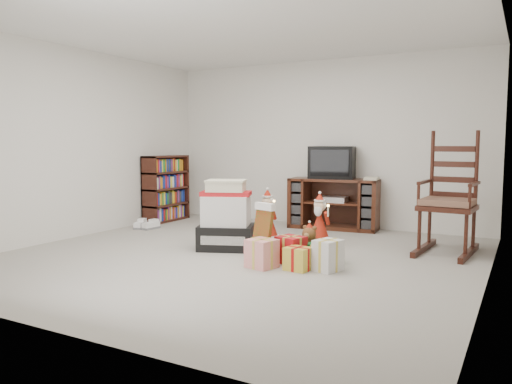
# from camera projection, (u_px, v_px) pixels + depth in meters

# --- Properties ---
(room) EXTENTS (5.01, 5.01, 2.51)m
(room) POSITION_uv_depth(u_px,v_px,m) (238.00, 143.00, 5.41)
(room) COLOR #ADA99E
(room) RESTS_ON ground
(tv_stand) EXTENTS (1.33, 0.59, 0.74)m
(tv_stand) POSITION_uv_depth(u_px,v_px,m) (334.00, 204.00, 7.31)
(tv_stand) COLOR #451C13
(tv_stand) RESTS_ON floor
(bookshelf) EXTENTS (0.29, 0.86, 1.05)m
(bookshelf) POSITION_uv_depth(u_px,v_px,m) (166.00, 190.00, 8.02)
(bookshelf) COLOR #3D1910
(bookshelf) RESTS_ON floor
(rocking_chair) EXTENTS (0.65, 1.00, 1.45)m
(rocking_chair) POSITION_uv_depth(u_px,v_px,m) (448.00, 209.00, 5.70)
(rocking_chair) COLOR #3D1910
(rocking_chair) RESTS_ON floor
(gift_pile) EXTENTS (0.76, 0.67, 0.80)m
(gift_pile) POSITION_uv_depth(u_px,v_px,m) (226.00, 220.00, 5.89)
(gift_pile) COLOR black
(gift_pile) RESTS_ON floor
(red_suitcase) EXTENTS (0.45, 0.28, 0.64)m
(red_suitcase) POSITION_uv_depth(u_px,v_px,m) (226.00, 225.00, 5.95)
(red_suitcase) COLOR maroon
(red_suitcase) RESTS_ON floor
(stocking) EXTENTS (0.32, 0.22, 0.64)m
(stocking) POSITION_uv_depth(u_px,v_px,m) (262.00, 233.00, 5.21)
(stocking) COLOR #0C6E1B
(stocking) RESTS_ON floor
(teddy_bear) EXTENTS (0.23, 0.21, 0.35)m
(teddy_bear) POSITION_uv_depth(u_px,v_px,m) (310.00, 244.00, 5.47)
(teddy_bear) COLOR brown
(teddy_bear) RESTS_ON floor
(santa_figurine) EXTENTS (0.31, 0.30, 0.64)m
(santa_figurine) POSITION_uv_depth(u_px,v_px,m) (319.00, 224.00, 6.19)
(santa_figurine) COLOR #A62211
(santa_figurine) RESTS_ON floor
(mrs_claus_figurine) EXTENTS (0.32, 0.30, 0.65)m
(mrs_claus_figurine) POSITION_uv_depth(u_px,v_px,m) (267.00, 219.00, 6.58)
(mrs_claus_figurine) COLOR #A62211
(mrs_claus_figurine) RESTS_ON floor
(sneaker_pair) EXTENTS (0.35, 0.30, 0.10)m
(sneaker_pair) POSITION_uv_depth(u_px,v_px,m) (146.00, 225.00, 7.32)
(sneaker_pair) COLOR white
(sneaker_pair) RESTS_ON floor
(gift_cluster) EXTENTS (0.79, 0.89, 0.27)m
(gift_cluster) POSITION_uv_depth(u_px,v_px,m) (302.00, 254.00, 5.03)
(gift_cluster) COLOR red
(gift_cluster) RESTS_ON floor
(crt_television) EXTENTS (0.71, 0.57, 0.47)m
(crt_television) POSITION_uv_depth(u_px,v_px,m) (332.00, 162.00, 7.28)
(crt_television) COLOR black
(crt_television) RESTS_ON tv_stand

